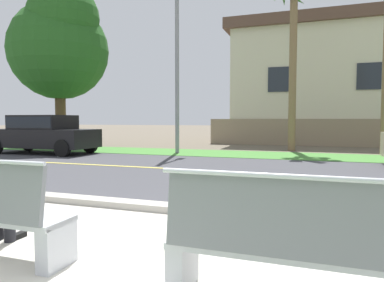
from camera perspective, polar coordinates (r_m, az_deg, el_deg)
name	(u,v)px	position (r m, az deg, el deg)	size (l,w,h in m)	color
ground_plane	(255,165)	(10.52, 10.31, -3.96)	(140.00, 140.00, 0.00)	#665B4C
sidewalk_pavement	(127,269)	(3.41, -10.65, -19.95)	(44.00, 3.60, 0.01)	beige
curb_edge	(195,210)	(5.08, 0.48, -11.35)	(44.00, 0.30, 0.11)	#ADA89E
street_asphalt	(246,172)	(9.05, 8.87, -5.14)	(52.00, 8.00, 0.01)	#424247
road_centre_line	(246,172)	(9.05, 8.87, -5.10)	(48.00, 0.14, 0.01)	#E0CC4C
far_verge_grass	(268,155)	(13.62, 12.31, -2.26)	(48.00, 2.80, 0.02)	#478438
bench_right	(294,250)	(2.62, 16.38, -16.78)	(1.84, 0.48, 1.01)	silver
car_black_near	(43,132)	(15.14, -23.22, 1.32)	(4.30, 1.86, 1.54)	black
streetlamp	(179,43)	(14.53, -2.21, 15.83)	(0.24, 2.10, 7.88)	gray
shade_tree_far_left	(60,43)	(18.54, -20.83, 14.83)	(4.72, 4.72, 7.79)	brown
palm_tree_short	(294,10)	(16.46, 16.38, 19.98)	(2.09, 1.98, 7.54)	brown
garden_wall	(335,133)	(19.03, 22.42, 1.27)	(13.00, 0.36, 1.40)	gray
house_across_street	(320,84)	(22.29, 20.34, 8.84)	(10.31, 6.91, 6.93)	beige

